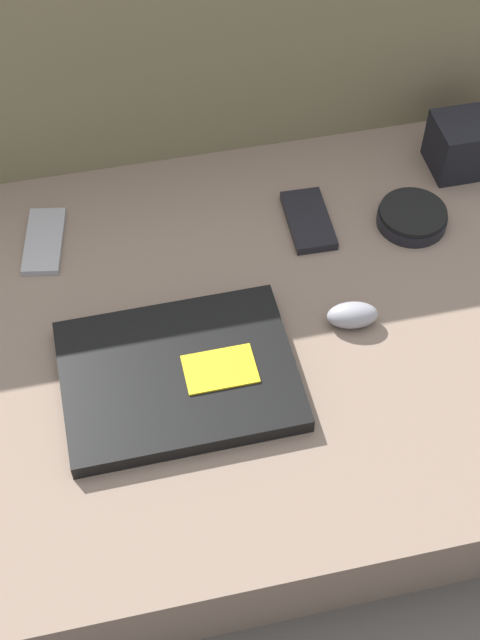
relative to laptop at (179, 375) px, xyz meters
The scene contains 9 objects.
ground_plane 0.17m from the laptop, 34.53° to the left, with size 8.00×8.00×0.00m, color #4C4742.
couch_seat 0.13m from the laptop, 34.53° to the left, with size 1.14×0.70×0.12m.
couch_backrest 0.54m from the laptop, 79.77° to the left, with size 1.14×0.20×0.54m.
laptop is the anchor object (origin of this frame).
computer_mouse 0.24m from the laptop, ahead, with size 0.07×0.05×0.04m.
speaker_puck 0.43m from the laptop, 27.92° to the left, with size 0.10×0.10×0.03m.
phone_silver 0.33m from the laptop, 45.05° to the left, with size 0.06×0.12×0.01m.
phone_small 0.31m from the laptop, 118.15° to the left, with size 0.07×0.13×0.01m.
camera_pouch 0.60m from the laptop, 30.66° to the left, with size 0.13×0.08×0.08m.
Camera 1 is at (-0.15, -0.70, 1.06)m, focal length 50.00 mm.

